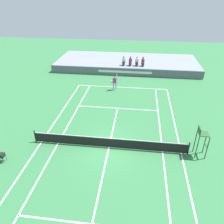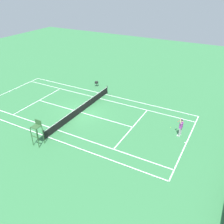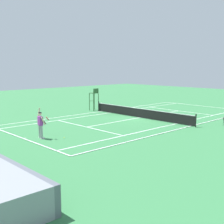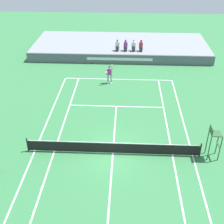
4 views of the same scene
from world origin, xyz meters
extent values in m
plane|color=#337542|center=(0.00, 0.00, 0.00)|extent=(80.00, 80.00, 0.00)
cube|color=#337542|center=(0.00, 0.00, 0.01)|extent=(10.98, 23.78, 0.02)
cube|color=white|center=(0.00, 11.89, 0.02)|extent=(10.98, 0.10, 0.01)
cube|color=white|center=(0.00, -11.89, 0.02)|extent=(10.98, 0.10, 0.01)
cube|color=white|center=(-5.49, 0.00, 0.02)|extent=(0.10, 23.78, 0.01)
cube|color=white|center=(5.49, 0.00, 0.02)|extent=(0.10, 23.78, 0.01)
cube|color=white|center=(-4.11, 0.00, 0.02)|extent=(0.10, 23.78, 0.01)
cube|color=white|center=(4.11, 0.00, 0.02)|extent=(0.10, 23.78, 0.01)
cube|color=white|center=(0.00, 6.40, 0.02)|extent=(8.22, 0.10, 0.01)
cube|color=white|center=(0.00, -6.40, 0.02)|extent=(8.22, 0.10, 0.01)
cube|color=white|center=(0.00, 0.00, 0.02)|extent=(0.10, 12.80, 0.01)
cube|color=white|center=(0.00, 11.79, 0.02)|extent=(0.10, 0.20, 0.01)
cube|color=white|center=(0.00, -11.79, 0.02)|extent=(0.10, 0.20, 0.01)
cylinder|color=black|center=(-5.94, 0.00, 0.54)|extent=(0.10, 0.10, 1.07)
cylinder|color=black|center=(5.94, 0.00, 0.54)|extent=(0.10, 0.10, 1.07)
cube|color=black|center=(0.00, 0.00, 0.48)|extent=(11.78, 0.02, 0.84)
cube|color=white|center=(0.00, 0.00, 0.90)|extent=(11.78, 0.03, 0.06)
cylinder|color=#9E9EA3|center=(-0.69, 10.99, 0.46)|extent=(0.15, 0.15, 0.92)
cylinder|color=#9E9EA3|center=(-1.00, 11.03, 0.46)|extent=(0.15, 0.15, 0.92)
cube|color=white|center=(-0.69, 10.93, 0.05)|extent=(0.15, 0.29, 0.10)
cube|color=white|center=(-1.01, 10.97, 0.05)|extent=(0.15, 0.29, 0.10)
cube|color=purple|center=(-0.84, 11.01, 1.22)|extent=(0.43, 0.29, 0.60)
sphere|color=beige|center=(-0.84, 11.01, 1.69)|extent=(0.22, 0.22, 0.22)
cylinder|color=black|center=(-0.84, 11.01, 1.78)|extent=(0.21, 0.21, 0.06)
cylinder|color=beige|center=(-0.59, 10.95, 1.78)|extent=(0.12, 0.22, 0.61)
cylinder|color=beige|center=(-1.11, 10.94, 1.24)|extent=(0.13, 0.34, 0.56)
cylinder|color=black|center=(-1.17, 10.83, 1.11)|extent=(0.06, 0.19, 0.25)
torus|color=red|center=(-1.17, 10.65, 1.37)|extent=(0.33, 0.23, 0.26)
cylinder|color=silver|center=(-1.17, 10.65, 1.37)|extent=(0.29, 0.19, 0.22)
sphere|color=#D1E533|center=(-1.83, 9.82, 0.03)|extent=(0.07, 0.07, 0.07)
cylinder|color=#2D562D|center=(7.08, 0.35, 0.95)|extent=(0.07, 0.07, 1.90)
cylinder|color=#2D562D|center=(7.08, -0.35, 0.95)|extent=(0.07, 0.07, 1.90)
cylinder|color=#2D562D|center=(6.38, 0.35, 0.95)|extent=(0.07, 0.07, 1.90)
cylinder|color=#2D562D|center=(6.38, -0.35, 0.95)|extent=(0.07, 0.07, 1.90)
cube|color=#2D562D|center=(6.73, 0.00, 1.93)|extent=(0.70, 0.70, 0.06)
cube|color=#2D562D|center=(6.38, 0.00, 2.20)|extent=(0.06, 0.70, 0.48)
cube|color=#2D562D|center=(7.05, 0.00, 1.04)|extent=(0.10, 0.70, 0.04)
cube|color=black|center=(-7.30, -2.49, 0.56)|extent=(0.36, 0.36, 0.28)
cylinder|color=black|center=(-7.47, -2.66, 0.21)|extent=(0.02, 0.02, 0.42)
cylinder|color=black|center=(-7.13, -2.66, 0.21)|extent=(0.02, 0.02, 0.42)
cylinder|color=black|center=(-7.47, -2.32, 0.21)|extent=(0.02, 0.02, 0.42)
cylinder|color=black|center=(-7.13, -2.32, 0.21)|extent=(0.02, 0.02, 0.42)
ellipsoid|color=#D1E533|center=(-7.30, -2.49, 0.64)|extent=(0.30, 0.30, 0.12)
camera|label=1|loc=(1.94, -13.19, 10.83)|focal=34.92mm
camera|label=2|loc=(19.04, 14.41, 13.41)|focal=38.32mm
camera|label=3|loc=(-18.33, 20.93, 4.82)|focal=47.70mm
camera|label=4|loc=(0.75, -16.25, 13.43)|focal=48.25mm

